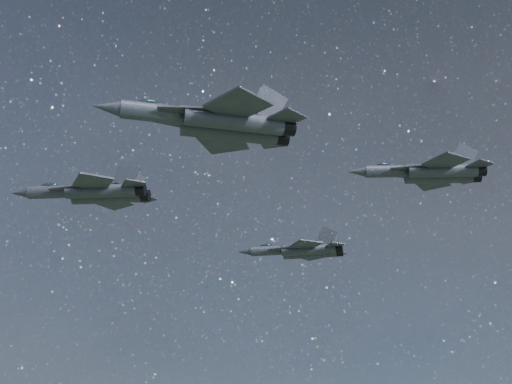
# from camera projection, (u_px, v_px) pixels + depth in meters

# --- Properties ---
(jet_lead) EXTENTS (17.53, 12.50, 4.47)m
(jet_lead) POSITION_uv_depth(u_px,v_px,m) (93.00, 192.00, 71.54)
(jet_lead) COLOR #30333D
(jet_left) EXTENTS (17.82, 12.55, 4.50)m
(jet_left) POSITION_uv_depth(u_px,v_px,m) (301.00, 250.00, 95.73)
(jet_left) COLOR #30333D
(jet_right) EXTENTS (18.03, 12.03, 4.57)m
(jet_right) POSITION_uv_depth(u_px,v_px,m) (216.00, 122.00, 51.88)
(jet_right) COLOR #30333D
(jet_slot) EXTENTS (16.04, 11.32, 4.06)m
(jet_slot) POSITION_uv_depth(u_px,v_px,m) (429.00, 172.00, 68.39)
(jet_slot) COLOR #30333D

